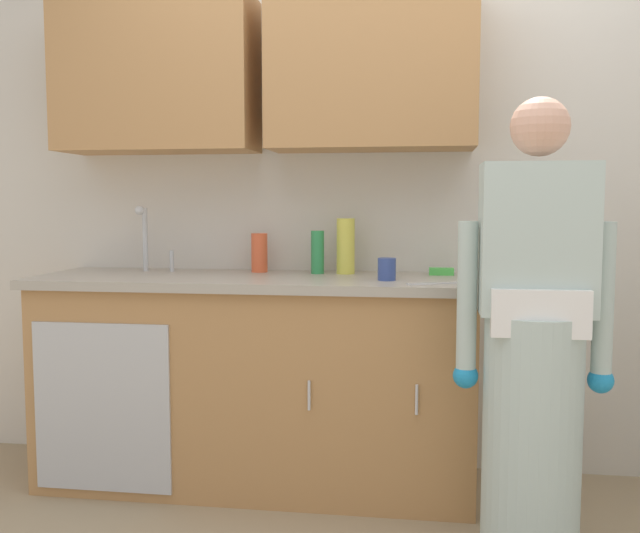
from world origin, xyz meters
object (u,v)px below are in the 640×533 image
object	(u,v)px
cup_by_sink	(387,269)
knife_on_counter	(435,283)
person_at_sink	(533,368)
sink	(142,277)
sponge	(441,271)
bottle_soap	(318,252)
bottle_water_tall	(346,246)
bottle_dish_liquid	(259,253)

from	to	relation	value
cup_by_sink	knife_on_counter	bearing A→B (deg)	-28.78
cup_by_sink	person_at_sink	bearing A→B (deg)	-40.39
sink	sponge	size ratio (longest dim) A/B	4.55
cup_by_sink	sponge	bearing A→B (deg)	48.78
cup_by_sink	sponge	xyz separation A→B (m)	(0.23, 0.27, -0.03)
sink	cup_by_sink	xyz separation A→B (m)	(1.12, -0.10, 0.06)
person_at_sink	sponge	xyz separation A→B (m)	(-0.30, 0.72, 0.26)
sponge	knife_on_counter	bearing A→B (deg)	-95.16
bottle_soap	sponge	bearing A→B (deg)	2.89
cup_by_sink	sink	bearing A→B (deg)	175.00
knife_on_counter	bottle_soap	bearing A→B (deg)	-55.55
person_at_sink	bottle_soap	xyz separation A→B (m)	(-0.86, 0.69, 0.35)
bottle_soap	bottle_water_tall	xyz separation A→B (m)	(0.13, 0.02, 0.03)
bottle_dish_liquid	sponge	size ratio (longest dim) A/B	1.66
person_at_sink	bottle_dish_liquid	size ratio (longest dim) A/B	8.88
sink	bottle_water_tall	size ratio (longest dim) A/B	1.97
sponge	bottle_water_tall	bearing A→B (deg)	-178.58
sink	person_at_sink	bearing A→B (deg)	-18.48
knife_on_counter	sponge	xyz separation A→B (m)	(0.03, 0.38, 0.01)
sink	knife_on_counter	bearing A→B (deg)	-8.94
sink	bottle_water_tall	world-z (taller)	sink
cup_by_sink	sponge	size ratio (longest dim) A/B	0.85
sink	bottle_dish_liquid	xyz separation A→B (m)	(0.51, 0.17, 0.11)
person_at_sink	knife_on_counter	bearing A→B (deg)	134.16
sink	person_at_sink	size ratio (longest dim) A/B	0.31
bottle_dish_liquid	bottle_soap	distance (m)	0.28
person_at_sink	cup_by_sink	size ratio (longest dim) A/B	17.29
cup_by_sink	bottle_dish_liquid	bearing A→B (deg)	155.94
sponge	sink	bearing A→B (deg)	-172.92
bottle_water_tall	bottle_soap	bearing A→B (deg)	-172.15
sink	knife_on_counter	xyz separation A→B (m)	(1.32, -0.21, 0.02)
bottle_dish_liquid	knife_on_counter	xyz separation A→B (m)	(0.81, -0.38, -0.09)
knife_on_counter	sponge	distance (m)	0.38
bottle_water_tall	cup_by_sink	xyz separation A→B (m)	(0.20, -0.26, -0.08)
sink	cup_by_sink	size ratio (longest dim) A/B	5.34
knife_on_counter	person_at_sink	bearing A→B (deg)	111.91
bottle_dish_liquid	knife_on_counter	distance (m)	0.90
bottle_soap	bottle_water_tall	world-z (taller)	bottle_water_tall
cup_by_sink	knife_on_counter	xyz separation A→B (m)	(0.20, -0.11, -0.04)
bottle_dish_liquid	bottle_soap	world-z (taller)	bottle_soap
sink	bottle_water_tall	bearing A→B (deg)	9.72
person_at_sink	knife_on_counter	world-z (taller)	person_at_sink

